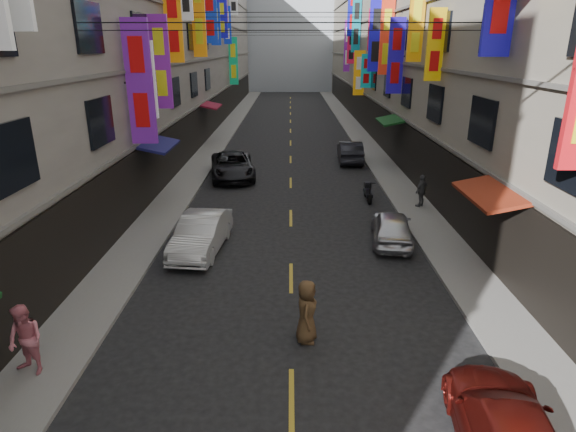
{
  "coord_description": "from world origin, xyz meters",
  "views": [
    {
      "loc": [
        -0.04,
        3.36,
        7.39
      ],
      "look_at": [
        -0.08,
        11.45,
        4.53
      ],
      "focal_mm": 30.0,
      "sensor_mm": 36.0,
      "label": 1
    }
  ],
  "objects_px": {
    "car_right_far": "(350,152)",
    "pedestrian_rfar": "(422,191)",
    "car_left_far": "(232,166)",
    "car_right_mid": "(392,227)",
    "car_left_mid": "(201,234)",
    "scooter_far_right": "(368,192)",
    "pedestrian_lfar": "(26,340)",
    "pedestrian_crossing": "(307,312)"
  },
  "relations": [
    {
      "from": "scooter_far_right",
      "to": "car_left_mid",
      "type": "height_order",
      "value": "car_left_mid"
    },
    {
      "from": "pedestrian_rfar",
      "to": "car_left_mid",
      "type": "bearing_deg",
      "value": -15.54
    },
    {
      "from": "scooter_far_right",
      "to": "pedestrian_lfar",
      "type": "xyz_separation_m",
      "value": [
        -10.04,
        -13.91,
        0.56
      ]
    },
    {
      "from": "car_right_far",
      "to": "pedestrian_rfar",
      "type": "bearing_deg",
      "value": 104.59
    },
    {
      "from": "car_left_mid",
      "to": "pedestrian_lfar",
      "type": "relative_size",
      "value": 2.45
    },
    {
      "from": "scooter_far_right",
      "to": "car_right_mid",
      "type": "height_order",
      "value": "car_right_mid"
    },
    {
      "from": "car_left_mid",
      "to": "pedestrian_lfar",
      "type": "bearing_deg",
      "value": -104.49
    },
    {
      "from": "car_right_mid",
      "to": "pedestrian_rfar",
      "type": "relative_size",
      "value": 2.42
    },
    {
      "from": "scooter_far_right",
      "to": "pedestrian_lfar",
      "type": "height_order",
      "value": "pedestrian_lfar"
    },
    {
      "from": "scooter_far_right",
      "to": "car_right_mid",
      "type": "relative_size",
      "value": 0.48
    },
    {
      "from": "car_right_mid",
      "to": "car_right_far",
      "type": "distance_m",
      "value": 14.12
    },
    {
      "from": "car_left_mid",
      "to": "car_left_far",
      "type": "bearing_deg",
      "value": 95.93
    },
    {
      "from": "car_left_mid",
      "to": "pedestrian_lfar",
      "type": "height_order",
      "value": "pedestrian_lfar"
    },
    {
      "from": "car_left_mid",
      "to": "car_right_far",
      "type": "height_order",
      "value": "car_right_far"
    },
    {
      "from": "car_right_mid",
      "to": "pedestrian_lfar",
      "type": "xyz_separation_m",
      "value": [
        -10.13,
        -8.37,
        0.35
      ]
    },
    {
      "from": "car_right_mid",
      "to": "car_right_far",
      "type": "xyz_separation_m",
      "value": [
        0.0,
        14.11,
        0.07
      ]
    },
    {
      "from": "car_right_far",
      "to": "pedestrian_rfar",
      "type": "relative_size",
      "value": 2.75
    },
    {
      "from": "scooter_far_right",
      "to": "car_left_far",
      "type": "xyz_separation_m",
      "value": [
        -7.36,
        4.39,
        0.29
      ]
    },
    {
      "from": "car_left_far",
      "to": "pedestrian_lfar",
      "type": "relative_size",
      "value": 3.0
    },
    {
      "from": "car_right_mid",
      "to": "pedestrian_crossing",
      "type": "distance_m",
      "value": 7.75
    },
    {
      "from": "car_right_far",
      "to": "pedestrian_crossing",
      "type": "relative_size",
      "value": 2.46
    },
    {
      "from": "car_left_mid",
      "to": "pedestrian_crossing",
      "type": "distance_m",
      "value": 7.05
    },
    {
      "from": "car_left_mid",
      "to": "pedestrian_crossing",
      "type": "height_order",
      "value": "pedestrian_crossing"
    },
    {
      "from": "car_left_mid",
      "to": "pedestrian_rfar",
      "type": "height_order",
      "value": "pedestrian_rfar"
    },
    {
      "from": "pedestrian_crossing",
      "to": "car_left_mid",
      "type": "bearing_deg",
      "value": 39.28
    },
    {
      "from": "car_right_mid",
      "to": "pedestrian_rfar",
      "type": "distance_m",
      "value": 4.74
    },
    {
      "from": "car_right_mid",
      "to": "pedestrian_lfar",
      "type": "bearing_deg",
      "value": 47.24
    },
    {
      "from": "car_right_mid",
      "to": "pedestrian_lfar",
      "type": "relative_size",
      "value": 2.15
    },
    {
      "from": "car_right_far",
      "to": "pedestrian_crossing",
      "type": "bearing_deg",
      "value": 82.21
    },
    {
      "from": "car_left_far",
      "to": "car_left_mid",
      "type": "bearing_deg",
      "value": -98.83
    },
    {
      "from": "car_left_mid",
      "to": "pedestrian_lfar",
      "type": "distance_m",
      "value": 7.93
    },
    {
      "from": "car_left_mid",
      "to": "car_left_far",
      "type": "height_order",
      "value": "car_left_far"
    },
    {
      "from": "scooter_far_right",
      "to": "pedestrian_crossing",
      "type": "bearing_deg",
      "value": 73.89
    },
    {
      "from": "pedestrian_lfar",
      "to": "pedestrian_rfar",
      "type": "height_order",
      "value": "pedestrian_lfar"
    },
    {
      "from": "scooter_far_right",
      "to": "car_right_far",
      "type": "height_order",
      "value": "car_right_far"
    },
    {
      "from": "pedestrian_lfar",
      "to": "pedestrian_crossing",
      "type": "height_order",
      "value": "pedestrian_lfar"
    },
    {
      "from": "car_left_far",
      "to": "car_right_mid",
      "type": "distance_m",
      "value": 12.41
    },
    {
      "from": "scooter_far_right",
      "to": "pedestrian_crossing",
      "type": "height_order",
      "value": "pedestrian_crossing"
    },
    {
      "from": "pedestrian_rfar",
      "to": "pedestrian_crossing",
      "type": "bearing_deg",
      "value": 18.7
    },
    {
      "from": "scooter_far_right",
      "to": "car_left_far",
      "type": "distance_m",
      "value": 8.57
    },
    {
      "from": "scooter_far_right",
      "to": "pedestrian_rfar",
      "type": "relative_size",
      "value": 1.15
    },
    {
      "from": "car_left_mid",
      "to": "car_right_mid",
      "type": "xyz_separation_m",
      "value": [
        7.4,
        0.93,
        -0.06
      ]
    }
  ]
}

